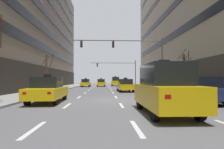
% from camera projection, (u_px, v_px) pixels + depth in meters
% --- Properties ---
extents(ground_plane, '(120.00, 120.00, 0.00)m').
position_uv_depth(ground_plane, '(118.00, 100.00, 13.67)').
color(ground_plane, slate).
extents(sidewalk_left, '(3.66, 80.00, 0.14)m').
position_uv_depth(sidewalk_left, '(7.00, 99.00, 13.30)').
color(sidewalk_left, gray).
rests_on(sidewalk_left, ground).
extents(sidewalk_right, '(3.66, 80.00, 0.14)m').
position_uv_depth(sidewalk_right, '(222.00, 98.00, 14.03)').
color(sidewalk_right, gray).
rests_on(sidewalk_right, ground).
extents(lane_stripe_l1_s2, '(0.16, 2.00, 0.01)m').
position_uv_depth(lane_stripe_l1_s2, '(34.00, 129.00, 5.54)').
color(lane_stripe_l1_s2, silver).
rests_on(lane_stripe_l1_s2, ground).
extents(lane_stripe_l1_s3, '(0.16, 2.00, 0.01)m').
position_uv_depth(lane_stripe_l1_s3, '(67.00, 106.00, 10.53)').
color(lane_stripe_l1_s3, silver).
rests_on(lane_stripe_l1_s3, ground).
extents(lane_stripe_l1_s4, '(0.16, 2.00, 0.01)m').
position_uv_depth(lane_stripe_l1_s4, '(79.00, 97.00, 15.52)').
color(lane_stripe_l1_s4, silver).
rests_on(lane_stripe_l1_s4, ground).
extents(lane_stripe_l1_s5, '(0.16, 2.00, 0.01)m').
position_uv_depth(lane_stripe_l1_s5, '(85.00, 93.00, 20.52)').
color(lane_stripe_l1_s5, silver).
rests_on(lane_stripe_l1_s5, ground).
extents(lane_stripe_l1_s6, '(0.16, 2.00, 0.01)m').
position_uv_depth(lane_stripe_l1_s6, '(89.00, 90.00, 25.51)').
color(lane_stripe_l1_s6, silver).
rests_on(lane_stripe_l1_s6, ground).
extents(lane_stripe_l1_s7, '(0.16, 2.00, 0.01)m').
position_uv_depth(lane_stripe_l1_s7, '(91.00, 88.00, 30.50)').
color(lane_stripe_l1_s7, silver).
rests_on(lane_stripe_l1_s7, ground).
extents(lane_stripe_l1_s8, '(0.16, 2.00, 0.01)m').
position_uv_depth(lane_stripe_l1_s8, '(93.00, 87.00, 35.50)').
color(lane_stripe_l1_s8, silver).
rests_on(lane_stripe_l1_s8, ground).
extents(lane_stripe_l1_s9, '(0.16, 2.00, 0.01)m').
position_uv_depth(lane_stripe_l1_s9, '(94.00, 86.00, 40.49)').
color(lane_stripe_l1_s9, silver).
rests_on(lane_stripe_l1_s9, ground).
extents(lane_stripe_l1_s10, '(0.16, 2.00, 0.01)m').
position_uv_depth(lane_stripe_l1_s10, '(95.00, 85.00, 45.48)').
color(lane_stripe_l1_s10, silver).
rests_on(lane_stripe_l1_s10, ground).
extents(lane_stripe_l2_s2, '(0.16, 2.00, 0.01)m').
position_uv_depth(lane_stripe_l2_s2, '(137.00, 128.00, 5.68)').
color(lane_stripe_l2_s2, silver).
rests_on(lane_stripe_l2_s2, ground).
extents(lane_stripe_l2_s3, '(0.16, 2.00, 0.01)m').
position_uv_depth(lane_stripe_l2_s3, '(121.00, 105.00, 10.67)').
color(lane_stripe_l2_s3, silver).
rests_on(lane_stripe_l2_s3, ground).
extents(lane_stripe_l2_s4, '(0.16, 2.00, 0.01)m').
position_uv_depth(lane_stripe_l2_s4, '(116.00, 97.00, 15.66)').
color(lane_stripe_l2_s4, silver).
rests_on(lane_stripe_l2_s4, ground).
extents(lane_stripe_l2_s5, '(0.16, 2.00, 0.01)m').
position_uv_depth(lane_stripe_l2_s5, '(113.00, 93.00, 20.66)').
color(lane_stripe_l2_s5, silver).
rests_on(lane_stripe_l2_s5, ground).
extents(lane_stripe_l2_s6, '(0.16, 2.00, 0.01)m').
position_uv_depth(lane_stripe_l2_s6, '(111.00, 90.00, 25.65)').
color(lane_stripe_l2_s6, silver).
rests_on(lane_stripe_l2_s6, ground).
extents(lane_stripe_l2_s7, '(0.16, 2.00, 0.01)m').
position_uv_depth(lane_stripe_l2_s7, '(110.00, 88.00, 30.64)').
color(lane_stripe_l2_s7, silver).
rests_on(lane_stripe_l2_s7, ground).
extents(lane_stripe_l2_s8, '(0.16, 2.00, 0.01)m').
position_uv_depth(lane_stripe_l2_s8, '(109.00, 87.00, 35.64)').
color(lane_stripe_l2_s8, silver).
rests_on(lane_stripe_l2_s8, ground).
extents(lane_stripe_l2_s9, '(0.16, 2.00, 0.01)m').
position_uv_depth(lane_stripe_l2_s9, '(109.00, 86.00, 40.63)').
color(lane_stripe_l2_s9, silver).
rests_on(lane_stripe_l2_s9, ground).
extents(lane_stripe_l2_s10, '(0.16, 2.00, 0.01)m').
position_uv_depth(lane_stripe_l2_s10, '(108.00, 85.00, 45.62)').
color(lane_stripe_l2_s10, silver).
rests_on(lane_stripe_l2_s10, ground).
extents(lane_stripe_l3_s3, '(0.16, 2.00, 0.01)m').
position_uv_depth(lane_stripe_l3_s3, '(174.00, 105.00, 10.81)').
color(lane_stripe_l3_s3, silver).
rests_on(lane_stripe_l3_s3, ground).
extents(lane_stripe_l3_s4, '(0.16, 2.00, 0.01)m').
position_uv_depth(lane_stripe_l3_s4, '(152.00, 97.00, 15.80)').
color(lane_stripe_l3_s4, silver).
rests_on(lane_stripe_l3_s4, ground).
extents(lane_stripe_l3_s5, '(0.16, 2.00, 0.01)m').
position_uv_depth(lane_stripe_l3_s5, '(140.00, 93.00, 20.80)').
color(lane_stripe_l3_s5, silver).
rests_on(lane_stripe_l3_s5, ground).
extents(lane_stripe_l3_s6, '(0.16, 2.00, 0.01)m').
position_uv_depth(lane_stripe_l3_s6, '(133.00, 90.00, 25.79)').
color(lane_stripe_l3_s6, silver).
rests_on(lane_stripe_l3_s6, ground).
extents(lane_stripe_l3_s7, '(0.16, 2.00, 0.01)m').
position_uv_depth(lane_stripe_l3_s7, '(129.00, 88.00, 30.78)').
color(lane_stripe_l3_s7, silver).
rests_on(lane_stripe_l3_s7, ground).
extents(lane_stripe_l3_s8, '(0.16, 2.00, 0.01)m').
position_uv_depth(lane_stripe_l3_s8, '(125.00, 87.00, 35.78)').
color(lane_stripe_l3_s8, silver).
rests_on(lane_stripe_l3_s8, ground).
extents(lane_stripe_l3_s9, '(0.16, 2.00, 0.01)m').
position_uv_depth(lane_stripe_l3_s9, '(123.00, 86.00, 40.77)').
color(lane_stripe_l3_s9, silver).
rests_on(lane_stripe_l3_s9, ground).
extents(lane_stripe_l3_s10, '(0.16, 2.00, 0.01)m').
position_uv_depth(lane_stripe_l3_s10, '(121.00, 85.00, 45.76)').
color(lane_stripe_l3_s10, silver).
rests_on(lane_stripe_l3_s10, ground).
extents(taxi_driving_0, '(1.91, 4.25, 1.74)m').
position_uv_depth(taxi_driving_0, '(125.00, 85.00, 22.39)').
color(taxi_driving_0, black).
rests_on(taxi_driving_0, ground).
extents(taxi_driving_1, '(1.81, 4.22, 1.75)m').
position_uv_depth(taxi_driving_1, '(86.00, 83.00, 36.95)').
color(taxi_driving_1, black).
rests_on(taxi_driving_1, ground).
extents(taxi_driving_2, '(1.84, 4.31, 2.25)m').
position_uv_depth(taxi_driving_2, '(115.00, 81.00, 42.35)').
color(taxi_driving_2, black).
rests_on(taxi_driving_2, ground).
extents(taxi_driving_3, '(1.93, 4.26, 1.74)m').
position_uv_depth(taxi_driving_3, '(101.00, 83.00, 38.63)').
color(taxi_driving_3, black).
rests_on(taxi_driving_3, ground).
extents(taxi_driving_4, '(2.01, 4.56, 1.87)m').
position_uv_depth(taxi_driving_4, '(48.00, 90.00, 12.00)').
color(taxi_driving_4, black).
rests_on(taxi_driving_4, ground).
extents(taxi_driving_5, '(1.94, 4.61, 2.42)m').
position_uv_depth(taxi_driving_5, '(164.00, 89.00, 8.09)').
color(taxi_driving_5, black).
rests_on(taxi_driving_5, ground).
extents(car_parked_1, '(1.97, 4.59, 1.71)m').
position_uv_depth(car_parked_1, '(200.00, 90.00, 11.87)').
color(car_parked_1, black).
rests_on(car_parked_1, ground).
extents(car_parked_2, '(1.89, 4.28, 1.59)m').
position_uv_depth(car_parked_2, '(170.00, 87.00, 17.33)').
color(car_parked_2, black).
rests_on(car_parked_2, ground).
extents(traffic_signal_0, '(12.05, 0.35, 6.90)m').
position_uv_depth(traffic_signal_0, '(131.00, 51.00, 23.97)').
color(traffic_signal_0, '#4C4C51').
rests_on(traffic_signal_0, sidewalk_right).
extents(traffic_signal_1, '(11.21, 0.35, 6.07)m').
position_uv_depth(traffic_signal_1, '(121.00, 68.00, 44.55)').
color(traffic_signal_1, '#4C4C51').
rests_on(traffic_signal_1, sidewalk_right).
extents(street_tree_0, '(2.04, 2.05, 4.96)m').
position_uv_depth(street_tree_0, '(46.00, 71.00, 21.27)').
color(street_tree_0, '#4C3823').
rests_on(street_tree_0, sidewalk_left).
extents(street_tree_1, '(1.57, 1.58, 4.90)m').
position_uv_depth(street_tree_1, '(184.00, 71.00, 19.99)').
color(street_tree_1, '#4C3823').
rests_on(street_tree_1, sidewalk_right).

